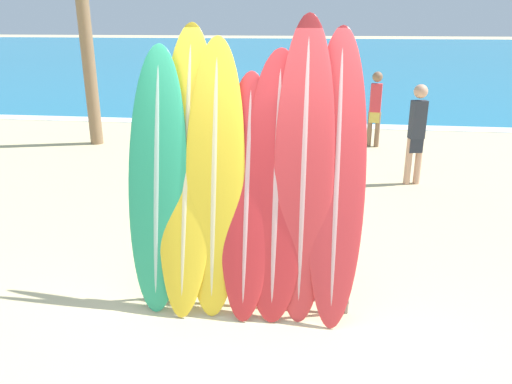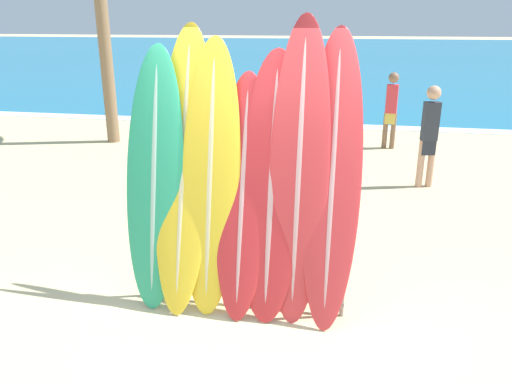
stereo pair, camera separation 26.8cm
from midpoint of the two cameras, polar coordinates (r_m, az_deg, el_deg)
ground_plane at (r=4.56m, az=-2.25°, el=-15.17°), size 160.00×160.00×0.00m
ocean_water at (r=42.00m, az=6.83°, el=15.54°), size 120.00×60.00×0.01m
surfboard_rack at (r=4.62m, az=-2.98°, el=-8.02°), size 1.93×0.04×0.85m
surfboard_slot_0 at (r=4.60m, az=-12.84°, el=1.20°), size 0.55×0.63×2.38m
surfboard_slot_1 at (r=4.54m, az=-9.61°, el=2.37°), size 0.53×0.87×2.56m
surfboard_slot_2 at (r=4.45m, az=-6.48°, el=1.40°), size 0.54×0.65×2.45m
surfboard_slot_3 at (r=4.42m, az=-2.76°, el=-0.64°), size 0.49×0.72×2.15m
surfboard_slot_4 at (r=4.37m, az=0.58°, el=0.53°), size 0.60×0.72×2.35m
surfboard_slot_5 at (r=4.32m, az=3.71°, el=2.25°), size 0.52×0.67×2.63m
surfboard_slot_6 at (r=4.35m, az=7.49°, el=1.57°), size 0.50×0.85×2.53m
person_near_water at (r=9.18m, az=4.90°, el=8.99°), size 0.29×0.29×1.76m
person_mid_beach at (r=8.35m, az=17.01°, el=6.68°), size 0.27×0.22×1.62m
person_far_left at (r=8.18m, az=-5.81°, el=7.17°), size 0.23×0.27×1.62m
person_far_right at (r=10.75m, az=12.77°, el=9.51°), size 0.26×0.21×1.56m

